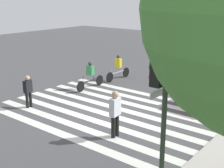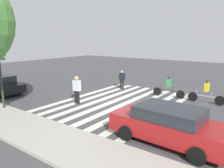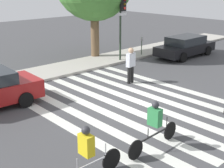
% 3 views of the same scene
% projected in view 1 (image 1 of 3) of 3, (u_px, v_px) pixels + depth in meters
% --- Properties ---
extents(ground_plane, '(60.00, 60.00, 0.00)m').
position_uv_depth(ground_plane, '(110.00, 110.00, 14.57)').
color(ground_plane, '#444447').
extents(crosswalk_stripes, '(6.76, 10.00, 0.01)m').
position_uv_depth(crosswalk_stripes, '(110.00, 110.00, 14.57)').
color(crosswalk_stripes, silver).
rests_on(crosswalk_stripes, ground_plane).
extents(traffic_light, '(0.60, 0.50, 4.23)m').
position_uv_depth(traffic_light, '(160.00, 96.00, 7.13)').
color(traffic_light, '#283828').
rests_on(traffic_light, ground_plane).
extents(pedestrian_child_with_backpack, '(0.47, 0.42, 1.57)m').
position_uv_depth(pedestrian_child_with_backpack, '(28.00, 89.00, 14.79)').
color(pedestrian_child_with_backpack, black).
rests_on(pedestrian_child_with_backpack, ground_plane).
extents(pedestrian_adult_yellow_jacket, '(0.53, 0.29, 1.82)m').
position_uv_depth(pedestrian_adult_yellow_jacket, '(115.00, 111.00, 11.61)').
color(pedestrian_adult_yellow_jacket, black).
rests_on(pedestrian_adult_yellow_jacket, ground_plane).
extents(cyclist_near_curb, '(2.32, 0.41, 1.57)m').
position_uv_depth(cyclist_near_curb, '(90.00, 74.00, 17.79)').
color(cyclist_near_curb, black).
rests_on(cyclist_near_curb, ground_plane).
extents(cyclist_far_lane, '(2.31, 0.40, 1.59)m').
position_uv_depth(cyclist_far_lane, '(118.00, 66.00, 19.68)').
color(cyclist_far_lane, black).
rests_on(cyclist_far_lane, ground_plane).
extents(car_parked_silver_sedan, '(4.73, 2.22, 1.49)m').
position_uv_depth(car_parked_silver_sedan, '(224.00, 86.00, 15.82)').
color(car_parked_silver_sedan, maroon).
rests_on(car_parked_silver_sedan, ground_plane).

